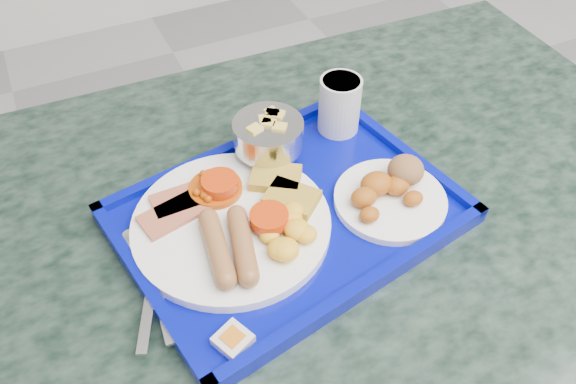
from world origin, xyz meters
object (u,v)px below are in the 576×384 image
Objects in this scene: table at (305,294)px; tray at (288,215)px; main_plate at (238,221)px; juice_cup at (340,103)px; bread_plate at (391,191)px; fruit_bowl at (269,135)px.

table is 2.57× the size of tray.
table is at bearing -4.08° from main_plate.
table is 13.97× the size of juice_cup.
bread_plate is at bearing -15.53° from tray.
fruit_bowl reaches higher than main_plate.
bread_plate reaches higher than main_plate.
main_plate is 1.69× the size of bread_plate.
table is at bearing -86.19° from fruit_bowl.
fruit_bowl is (0.02, 0.11, 0.05)m from tray.
juice_cup is (0.15, 0.13, 0.05)m from tray.
table is 8.06× the size of bread_plate.
main_plate is (-0.07, 0.00, 0.02)m from tray.
table is 0.25m from bread_plate.
tray is at bearing -100.92° from fruit_bowl.
main_plate is 0.21m from bread_plate.
tray is at bearing 164.47° from bread_plate.
bread_plate is 1.73× the size of juice_cup.
bread_plate is 1.52× the size of fruit_bowl.
bread_plate is 0.17m from juice_cup.
main_plate is 2.94× the size of juice_cup.
juice_cup reaches higher than main_plate.
tray is 1.85× the size of main_plate.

